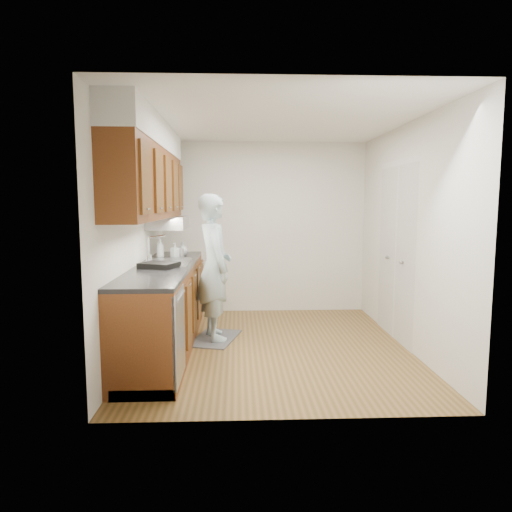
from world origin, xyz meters
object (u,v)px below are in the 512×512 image
Objects in this scene: person at (214,257)px; soap_bottle_b at (175,250)px; soap_bottle_c at (182,249)px; steel_can at (182,253)px; dish_rack at (159,265)px; soap_bottle_a at (160,248)px.

soap_bottle_b is (-0.51, 0.36, 0.05)m from person.
person is 0.62m from soap_bottle_b.
soap_bottle_c reaches higher than steel_can.
soap_bottle_b is 1.68× the size of steel_can.
dish_rack is at bearing -98.38° from steel_can.
soap_bottle_c is at bearing 19.40° from person.
dish_rack is at bearing -81.43° from soap_bottle_a.
soap_bottle_c is at bearing 75.84° from soap_bottle_b.
soap_bottle_c is 0.25m from steel_can.
person is at bearing -40.59° from steel_can.
soap_bottle_a reaches higher than soap_bottle_c.
steel_can is 0.90m from dish_rack.
steel_can is at bearing 32.73° from person.
soap_bottle_a is at bearing 120.96° from dish_rack.
soap_bottle_a is at bearing 46.55° from person.
steel_can is (-0.42, 0.36, 0.01)m from person.
person reaches higher than soap_bottle_a.
soap_bottle_a reaches higher than soap_bottle_b.
steel_can is (0.02, -0.25, -0.03)m from soap_bottle_c.
soap_bottle_a is 2.21× the size of steel_can.
soap_bottle_c is 0.49× the size of dish_rack.
steel_can is (0.26, 0.02, -0.07)m from soap_bottle_a.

